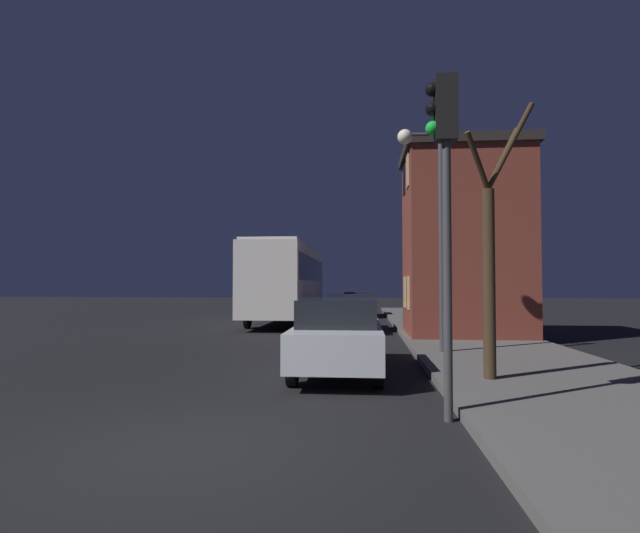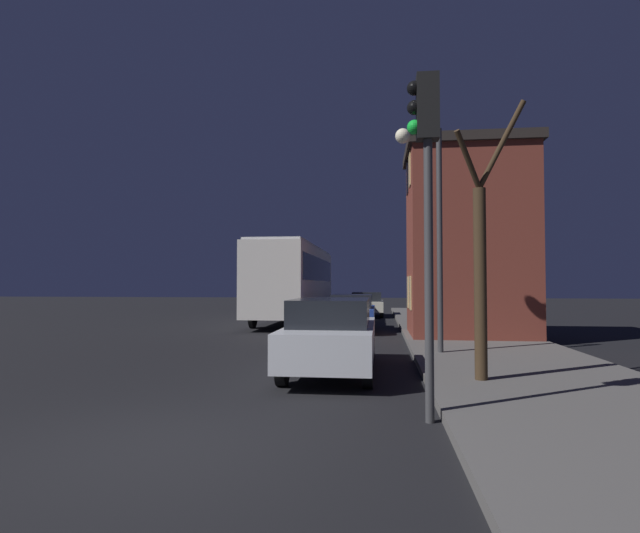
# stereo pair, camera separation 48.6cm
# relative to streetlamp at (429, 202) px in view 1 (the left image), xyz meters

# --- Properties ---
(ground_plane) EXTENTS (120.00, 120.00, 0.00)m
(ground_plane) POSITION_rel_streetlamp_xyz_m (-3.64, -7.23, -3.92)
(ground_plane) COLOR black
(brick_building) EXTENTS (4.09, 3.79, 6.33)m
(brick_building) POSITION_rel_streetlamp_xyz_m (1.75, 4.45, -0.58)
(brick_building) COLOR brown
(brick_building) RESTS_ON sidewalk
(streetlamp) EXTENTS (1.16, 0.38, 5.65)m
(streetlamp) POSITION_rel_streetlamp_xyz_m (0.00, 0.00, 0.00)
(streetlamp) COLOR #38383A
(streetlamp) RESTS_ON sidewalk
(traffic_light) EXTENTS (0.43, 0.24, 4.70)m
(traffic_light) POSITION_rel_streetlamp_xyz_m (-0.57, -5.88, -0.56)
(traffic_light) COLOR #38383A
(traffic_light) RESTS_ON ground
(bare_tree) EXTENTS (1.31, 1.19, 4.91)m
(bare_tree) POSITION_rel_streetlamp_xyz_m (0.63, -3.54, -1.60)
(bare_tree) COLOR #382819
(bare_tree) RESTS_ON sidewalk
(bus) EXTENTS (2.45, 11.72, 3.63)m
(bus) POSITION_rel_streetlamp_xyz_m (-5.29, 11.35, -1.76)
(bus) COLOR beige
(bus) RESTS_ON ground
(car_near_lane) EXTENTS (1.72, 4.54, 1.54)m
(car_near_lane) POSITION_rel_streetlamp_xyz_m (-2.18, -2.37, -3.11)
(car_near_lane) COLOR #B7BABF
(car_near_lane) RESTS_ON ground
(car_mid_lane) EXTENTS (1.73, 4.21, 1.43)m
(car_mid_lane) POSITION_rel_streetlamp_xyz_m (-2.26, 6.87, -3.17)
(car_mid_lane) COLOR navy
(car_mid_lane) RESTS_ON ground
(car_far_lane) EXTENTS (1.80, 3.85, 1.37)m
(car_far_lane) POSITION_rel_streetlamp_xyz_m (-1.89, 15.59, -3.19)
(car_far_lane) COLOR beige
(car_far_lane) RESTS_ON ground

